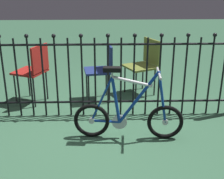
{
  "coord_description": "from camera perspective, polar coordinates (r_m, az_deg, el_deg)",
  "views": [
    {
      "loc": [
        0.09,
        -3.23,
        1.85
      ],
      "look_at": [
        0.19,
        0.2,
        0.55
      ],
      "focal_mm": 49.33,
      "sensor_mm": 36.0,
      "label": 1
    }
  ],
  "objects": [
    {
      "name": "chair_navy",
      "position": [
        4.65,
        -1.76,
        4.26
      ],
      "size": [
        0.45,
        0.44,
        0.86
      ],
      "color": "black",
      "rests_on": "ground"
    },
    {
      "name": "ground_plane",
      "position": [
        3.73,
        -2.81,
        -9.06
      ],
      "size": [
        20.0,
        20.0,
        0.0
      ],
      "primitive_type": "plane",
      "color": "#356144"
    },
    {
      "name": "chair_olive",
      "position": [
        4.95,
        6.09,
        5.19
      ],
      "size": [
        0.58,
        0.58,
        0.88
      ],
      "color": "black",
      "rests_on": "ground"
    },
    {
      "name": "iron_fence",
      "position": [
        4.1,
        -3.59,
        2.91
      ],
      "size": [
        3.91,
        0.07,
        1.19
      ],
      "color": "black",
      "rests_on": "ground"
    },
    {
      "name": "bicycle",
      "position": [
        3.62,
        3.0,
        -4.75
      ],
      "size": [
        1.29,
        0.4,
        0.88
      ],
      "color": "black",
      "rests_on": "ground"
    },
    {
      "name": "chair_red",
      "position": [
        4.68,
        -14.24,
        3.91
      ],
      "size": [
        0.54,
        0.54,
        0.89
      ],
      "color": "black",
      "rests_on": "ground"
    }
  ]
}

